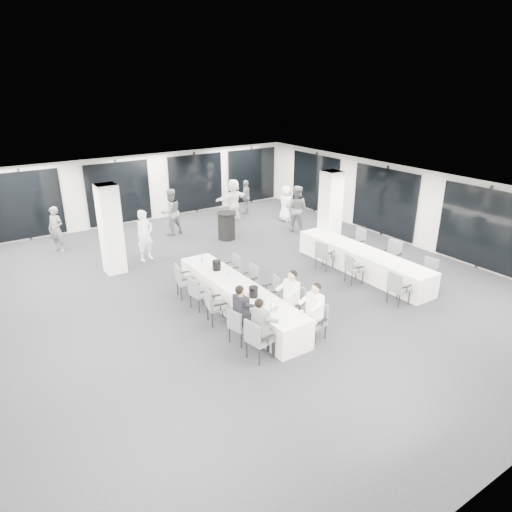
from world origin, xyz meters
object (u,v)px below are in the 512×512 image
Objects in this scene: chair_main_left_fourth at (198,291)px; standing_guest_a at (145,232)px; banquet_table_side at (361,261)px; chair_side_right_near at (429,271)px; standing_guest_g at (56,226)px; standing_guest_h at (296,206)px; chair_main_left_second at (238,324)px; chair_side_left_mid at (352,267)px; standing_guest_b at (171,209)px; ice_bucket_far at (217,265)px; chair_main_left_far at (183,279)px; chair_side_right_far at (357,241)px; chair_main_right_near at (317,319)px; chair_main_left_near at (257,337)px; chair_main_right_far at (233,267)px; ice_bucket_near at (253,292)px; banquet_table_main at (239,298)px; standing_guest_e at (286,201)px; chair_main_right_mid at (272,291)px; chair_main_right_fourth at (251,278)px; chair_side_left_far at (324,254)px; standing_guest_d at (246,195)px; chair_main_right_second at (294,303)px; chair_side_left_near at (397,286)px; cocktail_table at (227,226)px; standing_guest_f at (233,197)px; chair_main_left_mid at (214,304)px; chair_side_right_mid at (392,254)px.

standing_guest_a is (0.18, 4.13, 0.47)m from chair_main_left_fourth.
chair_side_right_near is (0.82, -1.85, 0.12)m from banquet_table_side.
standing_guest_h is at bearing 32.73° from standing_guest_g.
chair_main_left_second is 4.66m from chair_side_left_mid.
ice_bucket_far is at bearing 66.78° from standing_guest_b.
chair_side_right_near is (6.22, -3.37, -0.05)m from chair_main_left_far.
chair_side_right_far reaches higher than chair_side_left_mid.
standing_guest_g is (-2.28, 2.51, -0.07)m from standing_guest_a.
chair_main_left_fourth is 1.02× the size of chair_main_right_near.
chair_main_right_far is (1.66, 3.75, -0.06)m from chair_main_left_near.
ice_bucket_near is at bearing 162.04° from chair_main_right_far.
banquet_table_main is 1.80m from chair_main_left_far.
chair_main_left_near is 0.56× the size of standing_guest_e.
banquet_table_side is at bearing 7.41° from standing_guest_g.
chair_main_right_mid is 1.03× the size of chair_main_right_fourth.
standing_guest_g is 6.66× the size of ice_bucket_far.
chair_main_left_far is 1.00m from ice_bucket_far.
chair_main_right_far is at bearing 111.06° from chair_main_left_fourth.
chair_side_left_far is 0.51× the size of standing_guest_g.
standing_guest_h reaches higher than standing_guest_d.
chair_main_left_near is at bearing 99.95° from standing_guest_h.
standing_guest_g is (-8.32, 6.26, 0.34)m from chair_side_right_far.
standing_guest_d reaches higher than chair_main_right_second.
chair_main_right_far is 0.47× the size of standing_guest_g.
standing_guest_a is 0.96× the size of standing_guest_b.
standing_guest_a is at bearing 65.07° from chair_side_right_far.
chair_side_left_far reaches higher than chair_main_right_far.
chair_side_left_far is at bearing 101.51° from standing_guest_b.
chair_side_left_near is 3.55m from chair_side_right_far.
chair_main_left_second is at bearing -77.53° from chair_side_left_far.
cocktail_table is 2.59m from standing_guest_f.
chair_side_right_far is at bearing 144.90° from chair_side_left_mid.
standing_guest_h is at bearing 43.68° from ice_bucket_near.
chair_side_right_near is (6.22, 0.31, -0.05)m from chair_main_left_near.
standing_guest_a is (-5.21, 4.77, 0.60)m from banquet_table_side.
chair_side_left_far is 0.54× the size of standing_guest_e.
standing_guest_f is (0.47, 6.29, 0.47)m from chair_side_left_far.
chair_main_left_near is 1.07× the size of chair_side_left_mid.
chair_main_left_second is 1.92m from chair_main_right_mid.
chair_main_right_mid is 1.00× the size of chair_side_left_mid.
ice_bucket_far is at bearing 5.61° from chair_main_right_second.
ice_bucket_near reaches higher than banquet_table_side.
chair_main_left_second is at bearing 11.36° from chair_main_left_mid.
chair_main_right_near is at bearing 75.98° from standing_guest_b.
ice_bucket_near reaches higher than chair_side_left_mid.
banquet_table_main is 5.75× the size of chair_main_left_second.
standing_guest_e is 0.86× the size of standing_guest_f.
chair_main_left_mid is at bearing 78.23° from chair_side_right_mid.
chair_main_left_mid is 1.10× the size of chair_side_right_near.
chair_main_left_near is at bearing 65.56° from standing_guest_b.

